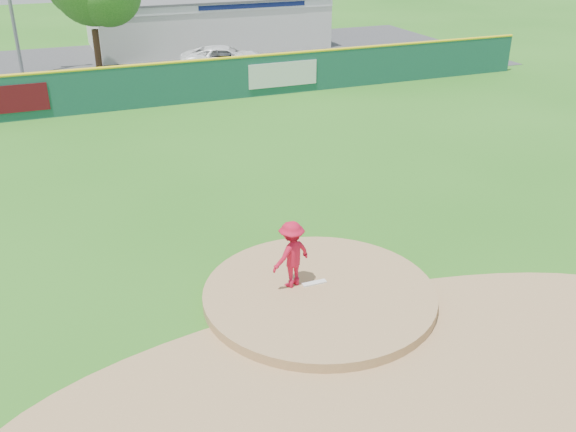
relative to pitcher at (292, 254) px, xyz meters
name	(u,v)px	position (x,y,z in m)	size (l,w,h in m)	color
ground	(319,299)	(0.52, -0.47, -1.08)	(120.00, 120.00, 0.00)	#286B19
pitchers_mound	(319,299)	(0.52, -0.47, -1.08)	(5.50, 5.50, 0.50)	#9E774C
pitching_rubber	(314,283)	(0.52, -0.17, -0.81)	(0.60, 0.15, 0.04)	white
infield_dirt_arc	(381,375)	(0.52, -3.47, -1.07)	(15.40, 15.40, 0.01)	#9E774C
parking_lot	(131,67)	(0.52, 26.53, -1.07)	(44.00, 16.00, 0.02)	#38383A
pitcher	(292,254)	(0.00, 0.00, 0.00)	(1.07, 0.61, 1.65)	red
van	(226,59)	(5.39, 23.35, -0.35)	(2.35, 5.10, 1.42)	white
pool_building_grp	(206,20)	(6.52, 31.52, 0.59)	(15.20, 8.20, 3.31)	silver
fence_banners	(154,86)	(0.17, 17.45, -0.08)	(16.48, 0.04, 1.20)	#540C13
outfield_fence	(161,83)	(0.52, 17.53, 0.01)	(40.00, 0.14, 2.07)	#16493C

